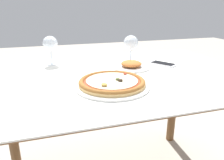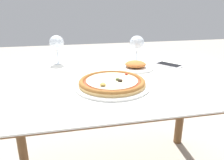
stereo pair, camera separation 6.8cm
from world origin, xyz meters
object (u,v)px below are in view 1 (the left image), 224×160
Objects in this scene: wine_glass_far_left at (50,44)px; pizza_plate at (112,83)px; side_plate at (131,65)px; wine_glass_far_right at (131,43)px; dining_table at (115,90)px; cell_phone at (163,64)px.

pizza_plate is at bearing -62.93° from wine_glass_far_left.
pizza_plate is at bearing -127.27° from side_plate.
wine_glass_far_right is 0.19m from side_plate.
cell_phone is (0.32, 0.10, 0.09)m from dining_table.
side_plate reaches higher than dining_table.
side_plate is at bearing -109.79° from wine_glass_far_right.
wine_glass_far_left is 1.03× the size of cell_phone.
pizza_plate is 0.51m from wine_glass_far_left.
wine_glass_far_left is at bearing 152.89° from side_plate.
cell_phone is 0.20m from side_plate.
cell_phone is (0.14, -0.14, -0.10)m from wine_glass_far_right.
wine_glass_far_right is 0.23m from cell_phone.
wine_glass_far_right reaches higher than pizza_plate.
cell_phone is at bearing 33.36° from pizza_plate.
wine_glass_far_right is 0.98× the size of cell_phone.
side_plate is at bearing 35.26° from dining_table.
cell_phone is (0.61, -0.20, -0.11)m from wine_glass_far_left.
wine_glass_far_left is at bearing 117.07° from pizza_plate.
side_plate is at bearing 52.73° from pizza_plate.
pizza_plate is at bearing -146.64° from cell_phone.
side_plate is at bearing -176.05° from cell_phone.
pizza_plate is 2.04× the size of wine_glass_far_right.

